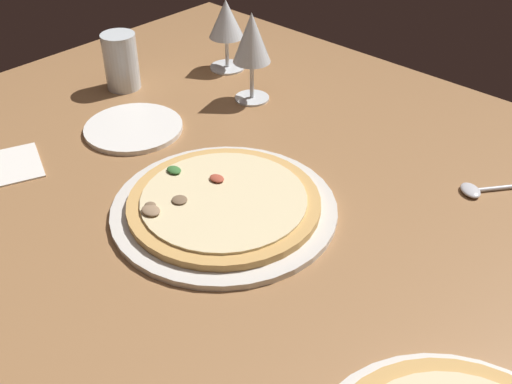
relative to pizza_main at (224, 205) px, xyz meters
The scene contains 7 objects.
dining_table 10.10cm from the pizza_main, 52.28° to the left, with size 150.00×110.00×4.00cm, color #996B42.
pizza_main is the anchor object (origin of this frame).
wine_glass_far 51.43cm from the pizza_main, 134.52° to the left, with size 7.49×7.49×14.90cm.
wine_glass_near 37.96cm from the pizza_main, 126.68° to the left, with size 7.19×7.19×17.39cm.
water_glass 47.01cm from the pizza_main, 160.95° to the left, with size 6.78×6.78×11.20cm.
side_plate 29.60cm from the pizza_main, 168.76° to the left, with size 17.64×17.64×0.90cm, color white.
spoon 39.18cm from the pizza_main, 50.05° to the left, with size 7.31×8.56×1.00cm.
Camera 1 is at (46.94, -57.36, 59.97)cm, focal length 43.15 mm.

